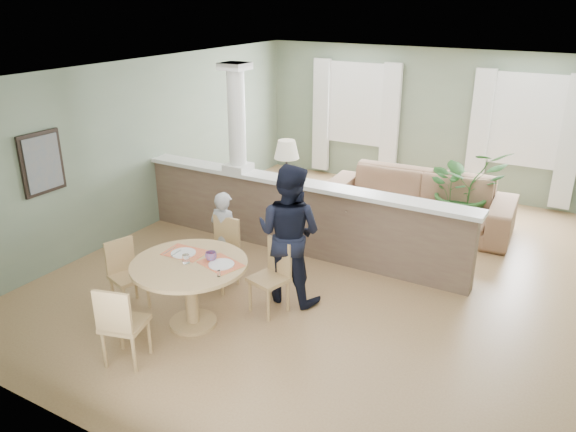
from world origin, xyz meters
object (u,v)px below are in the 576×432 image
Objects in this scene: sofa at (416,201)px; dining_table at (191,275)px; chair_far_man at (273,273)px; chair_near at (121,322)px; man_person at (289,234)px; child_person at (225,236)px; houseplant at (464,189)px; chair_side at (125,271)px; chair_far_boy at (222,249)px.

sofa is 2.30× the size of dining_table.
chair_near reaches higher than chair_far_man.
sofa is at bearing -103.23° from man_person.
houseplant is at bearing -122.19° from child_person.
chair_far_man is 0.72× the size of child_person.
chair_near is (-1.43, -5.14, 0.06)m from sofa.
chair_far_man is 1.80m from chair_side.
child_person is at bearing -4.27° from man_person.
man_person reaches higher than houseplant.
sofa is at bearing -10.33° from chair_side.
chair_far_man is at bearing 83.01° from man_person.
chair_far_boy is at bearing 6.26° from man_person.
child_person is at bearing -100.23° from chair_near.
dining_table is at bearing -114.35° from chair_far_man.
man_person is (1.63, 1.16, 0.41)m from chair_side.
chair_side is at bearing -137.27° from chair_far_man.
sofa is 3.48m from chair_far_man.
man_person reaches higher than sofa.
sofa is 2.19× the size of houseplant.
chair_far_boy is 0.52× the size of man_person.
houseplant is 5.82m from chair_near.
sofa is at bearing -157.49° from houseplant.
houseplant reaches higher than child_person.
chair_far_boy reaches higher than sofa.
chair_far_boy is (-0.27, 0.96, -0.12)m from dining_table.
chair_near is 0.52× the size of man_person.
child_person is (-0.98, 0.38, 0.13)m from chair_far_man.
houseplant reaches higher than dining_table.
sofa is 3.57m from chair_far_boy.
man_person is at bearing -111.30° from houseplant.
chair_far_man is at bearing -11.83° from chair_far_boy.
dining_table is 1.43× the size of chair_far_boy.
child_person reaches higher than chair_far_boy.
chair_side is 0.48× the size of man_person.
child_person is (-2.32, -3.32, -0.08)m from houseplant.
chair_far_man is (0.90, -0.20, -0.02)m from chair_far_boy.
man_person is (-0.63, -3.08, 0.44)m from sofa.
man_person is (0.03, 0.33, 0.39)m from chair_far_man.
chair_far_man is at bearing 161.63° from child_person.
sofa is 3.54× the size of chair_side.
dining_table is at bearing -111.09° from sofa.
chair_far_boy is 1.93m from chair_near.
houseplant is at bearing -15.27° from chair_side.
chair_far_boy is 0.75× the size of child_person.
houseplant is at bearing 18.67° from sofa.
chair_far_boy is at bearing 116.62° from child_person.
chair_side is at bearing 65.54° from child_person.
chair_far_boy is at bearing 105.76° from dining_table.
houseplant is 3.94m from chair_far_man.
sofa reaches higher than chair_side.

